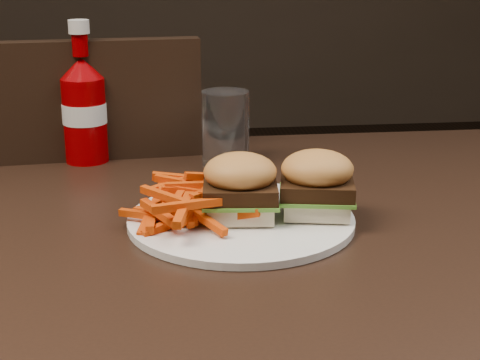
{
  "coord_description": "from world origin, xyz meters",
  "views": [
    {
      "loc": [
        -0.01,
        -0.78,
        1.06
      ],
      "look_at": [
        0.08,
        0.01,
        0.8
      ],
      "focal_mm": 55.0,
      "sensor_mm": 36.0,
      "label": 1
    }
  ],
  "objects": [
    {
      "name": "ketchup_bottle",
      "position": [
        -0.11,
        0.28,
        0.81
      ],
      "size": [
        0.08,
        0.08,
        0.13
      ],
      "primitive_type": "cylinder",
      "rotation": [
        0.0,
        0.0,
        0.26
      ],
      "color": "#810003",
      "rests_on": "dining_table"
    },
    {
      "name": "dining_table",
      "position": [
        0.0,
        0.0,
        0.73
      ],
      "size": [
        1.2,
        0.8,
        0.04
      ],
      "primitive_type": "cube",
      "color": "black",
      "rests_on": "ground"
    },
    {
      "name": "sandwich_half_b",
      "position": [
        0.17,
        -0.0,
        0.77
      ],
      "size": [
        0.08,
        0.08,
        0.02
      ],
      "primitive_type": "cube",
      "rotation": [
        0.0,
        0.0,
        -0.18
      ],
      "color": "beige",
      "rests_on": "plate"
    },
    {
      "name": "chair_far",
      "position": [
        -0.18,
        0.5,
        0.43
      ],
      "size": [
        0.5,
        0.5,
        0.04
      ],
      "primitive_type": "cube",
      "rotation": [
        0.0,
        0.0,
        3.22
      ],
      "color": "black",
      "rests_on": "ground"
    },
    {
      "name": "fries_pile",
      "position": [
        0.03,
        0.01,
        0.78
      ],
      "size": [
        0.14,
        0.14,
        0.05
      ],
      "primitive_type": null,
      "rotation": [
        0.0,
        0.0,
        0.26
      ],
      "color": "red",
      "rests_on": "plate"
    },
    {
      "name": "tumbler",
      "position": [
        0.09,
        0.24,
        0.81
      ],
      "size": [
        0.08,
        0.08,
        0.11
      ],
      "primitive_type": "cylinder",
      "rotation": [
        0.0,
        0.0,
        0.15
      ],
      "color": "white",
      "rests_on": "dining_table"
    },
    {
      "name": "sandwich_half_a",
      "position": [
        0.08,
        -0.0,
        0.77
      ],
      "size": [
        0.08,
        0.08,
        0.02
      ],
      "primitive_type": "cube",
      "rotation": [
        0.0,
        0.0,
        -0.1
      ],
      "color": "beige",
      "rests_on": "plate"
    },
    {
      "name": "plate",
      "position": [
        0.08,
        0.0,
        0.76
      ],
      "size": [
        0.26,
        0.26,
        0.01
      ],
      "primitive_type": "cylinder",
      "color": "white",
      "rests_on": "dining_table"
    }
  ]
}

